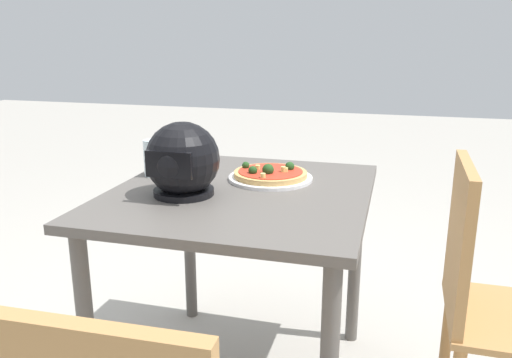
# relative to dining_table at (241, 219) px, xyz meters

# --- Properties ---
(dining_table) EXTENTS (0.84, 0.92, 0.75)m
(dining_table) POSITION_rel_dining_table_xyz_m (0.00, 0.00, 0.00)
(dining_table) COLOR #5B5651
(dining_table) RESTS_ON ground
(pizza_plate) EXTENTS (0.30, 0.30, 0.01)m
(pizza_plate) POSITION_rel_dining_table_xyz_m (-0.07, -0.15, 0.11)
(pizza_plate) COLOR white
(pizza_plate) RESTS_ON dining_table
(pizza) EXTENTS (0.26, 0.26, 0.05)m
(pizza) POSITION_rel_dining_table_xyz_m (-0.07, -0.15, 0.13)
(pizza) COLOR tan
(pizza) RESTS_ON pizza_plate
(motorcycle_helmet) EXTENTS (0.24, 0.24, 0.24)m
(motorcycle_helmet) POSITION_rel_dining_table_xyz_m (0.16, 0.10, 0.22)
(motorcycle_helmet) COLOR black
(motorcycle_helmet) RESTS_ON dining_table
(drinking_glass) EXTENTS (0.07, 0.07, 0.13)m
(drinking_glass) POSITION_rel_dining_table_xyz_m (0.36, -0.09, 0.17)
(drinking_glass) COLOR silver
(drinking_glass) RESTS_ON dining_table
(chair_side) EXTENTS (0.40, 0.40, 0.90)m
(chair_side) POSITION_rel_dining_table_xyz_m (-0.78, 0.08, -0.14)
(chair_side) COLOR #B7844C
(chair_side) RESTS_ON ground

